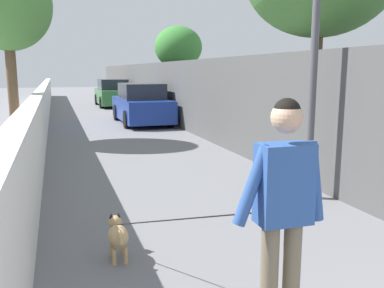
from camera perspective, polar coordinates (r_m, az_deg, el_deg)
ground_plane at (r=13.93m, az=-10.15°, el=1.62°), size 80.00×80.00×0.00m
wall_left at (r=11.73m, az=-20.43°, el=3.03°), size 48.00×0.30×1.40m
fence_right at (r=12.45m, az=2.02°, el=6.24°), size 48.00×0.30×2.36m
tree_right_near at (r=19.48m, az=-1.91°, el=13.17°), size 2.19×2.19×4.05m
tree_left_mid at (r=12.82m, az=-24.30°, el=17.12°), size 2.41×2.41×5.07m
lamp_post at (r=6.71m, az=16.84°, el=17.27°), size 0.36×0.36×4.23m
person_skateboarder at (r=2.99m, az=12.53°, el=-7.72°), size 0.23×0.71×1.76m
dog at (r=4.62m, az=-10.17°, el=-12.24°), size 2.12×1.04×1.06m
car_near at (r=16.16m, az=-6.99°, el=5.40°), size 4.16×1.80×1.54m
car_far at (r=24.34m, az=-10.90°, el=6.86°), size 4.25×1.80×1.54m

